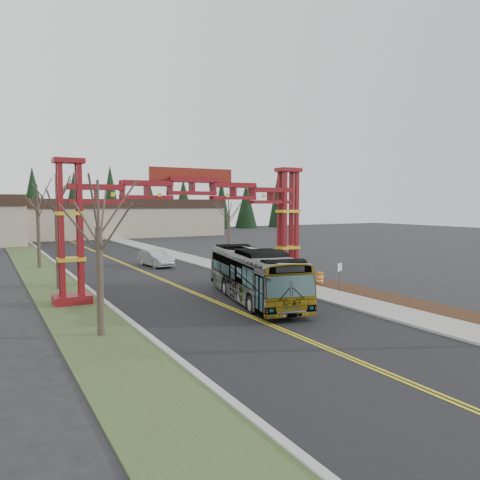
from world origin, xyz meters
TOP-DOWN VIEW (x-y plane):
  - ground at (0.00, 0.00)m, footprint 200.00×200.00m
  - road at (0.00, 25.00)m, footprint 12.00×110.00m
  - lane_line_left at (-0.12, 25.00)m, footprint 0.12×100.00m
  - lane_line_right at (0.12, 25.00)m, footprint 0.12×100.00m
  - curb_right at (6.15, 25.00)m, footprint 0.30×110.00m
  - sidewalk_right at (7.60, 25.00)m, footprint 2.60×110.00m
  - landscape_strip at (10.20, 10.00)m, footprint 2.60×50.00m
  - grass_median at (-8.00, 25.00)m, footprint 4.00×110.00m
  - curb_left at (-6.15, 25.00)m, footprint 0.30×110.00m
  - gateway_arch at (0.00, 18.00)m, footprint 18.20×1.60m
  - retail_building_east at (10.00, 79.95)m, footprint 38.00×20.30m
  - conifer_treeline at (0.25, 92.00)m, footprint 116.10×5.60m
  - transit_bus at (2.29, 13.42)m, footprint 5.21×12.28m
  - silver_sedan at (2.16, 32.24)m, footprint 2.38×5.18m
  - bare_tree_median_near at (-8.00, 10.13)m, footprint 3.30×3.30m
  - bare_tree_median_mid at (-8.00, 23.66)m, footprint 3.21×3.21m
  - bare_tree_median_far at (-8.00, 36.43)m, footprint 3.28×3.28m
  - bare_tree_right_far at (10.00, 31.70)m, footprint 2.89×2.89m
  - street_sign at (8.85, 12.94)m, footprint 0.47×0.17m
  - barrel_south at (9.77, 16.24)m, footprint 0.52×0.52m
  - barrel_mid at (8.82, 20.96)m, footprint 0.52×0.52m
  - barrel_north at (8.97, 20.69)m, footprint 0.55×0.55m

SIDE VIEW (x-z plane):
  - ground at x=0.00m, z-range 0.00..0.00m
  - road at x=0.00m, z-range 0.00..0.02m
  - lane_line_left at x=-0.12m, z-range 0.02..0.03m
  - lane_line_right at x=0.12m, z-range 0.02..0.03m
  - grass_median at x=-8.00m, z-range 0.00..0.08m
  - landscape_strip at x=10.20m, z-range 0.00..0.12m
  - curb_right at x=6.15m, z-range 0.00..0.15m
  - curb_left at x=-6.15m, z-range 0.00..0.15m
  - sidewalk_right at x=7.60m, z-range 0.01..0.15m
  - barrel_south at x=9.77m, z-range 0.00..0.96m
  - barrel_mid at x=8.82m, z-range 0.00..0.96m
  - barrel_north at x=8.97m, z-range 0.00..1.02m
  - silver_sedan at x=2.16m, z-range 0.00..1.64m
  - street_sign at x=8.85m, z-range 0.46..2.54m
  - transit_bus at x=2.29m, z-range 0.00..3.33m
  - retail_building_east at x=10.00m, z-range 0.01..7.01m
  - bare_tree_right_far at x=10.00m, z-range 1.50..8.38m
  - bare_tree_median_near at x=-8.00m, z-range 1.43..8.70m
  - bare_tree_median_far at x=-8.00m, z-range 1.81..9.83m
  - gateway_arch at x=0.00m, z-range 1.53..10.43m
  - bare_tree_median_mid at x=-8.00m, z-range 1.98..10.28m
  - conifer_treeline at x=0.25m, z-range -0.01..12.99m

